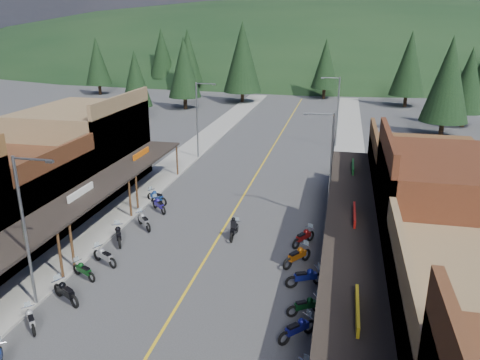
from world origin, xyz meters
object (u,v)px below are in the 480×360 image
Objects in this scene: shop_east_2 at (449,219)px; pine_10 at (184,67)px; pine_3 at (326,64)px; bike_west_6 at (84,270)px; pine_11 at (448,79)px; pine_4 at (409,63)px; shop_west_3 at (86,148)px; pine_7 at (162,53)px; pedestrian_east_b at (345,177)px; bike_west_8 at (118,234)px; shop_east_3 at (421,181)px; bike_west_4 at (31,319)px; rider_on_bike at (234,229)px; streetlight_1 at (198,117)px; bike_west_10 at (159,204)px; shop_west_2 at (15,197)px; pine_9 at (469,80)px; pedestrian_east_a at (336,347)px; pine_0 at (97,61)px; streetlight_0 at (27,226)px; bike_east_5 at (297,328)px; pine_2 at (242,57)px; pine_1 at (188,56)px; bike_west_9 at (144,220)px; bike_east_7 at (305,276)px; bike_east_9 at (304,236)px; bike_east_8 at (297,255)px; streetlight_2 at (329,163)px; bike_east_6 at (305,305)px; bike_west_5 at (66,291)px; bike_west_7 at (104,255)px; pine_8 at (136,79)px; bike_west_11 at (157,196)px.

pine_10 reaches higher than shop_east_2.
pine_3 reaches higher than bike_west_6.
pine_3 is 32.26m from pine_11.
shop_west_3 is at bearing -123.13° from pine_4.
pedestrian_east_b is at bearing -56.21° from pine_7.
shop_east_3 is at bearing -4.02° from bike_west_8.
bike_west_4 is 13.71m from rider_on_bike.
streetlight_1 is 15.39m from bike_west_10.
shop_west_2 is 1.00× the size of shop_east_2.
pedestrian_east_a is at bearing -107.00° from pine_9.
streetlight_0 is at bearing -64.08° from pine_0.
streetlight_1 is 0.64× the size of pine_7.
bike_east_5 is at bearing -107.39° from pine_11.
pine_9 is 42.30m from pine_10.
shop_east_2 is at bearing -99.72° from pine_11.
streetlight_0 is 51.67m from pine_11.
pine_4 reaches higher than pine_11.
bike_west_4 is (3.86, -65.73, -7.45)m from pine_2.
pine_1 is 5.71× the size of bike_west_9.
shop_west_2 is at bearing -123.84° from bike_east_7.
rider_on_bike is (-22.95, -41.06, -5.75)m from pine_9.
shop_east_2 is at bearing -56.65° from pine_10.
bike_east_7 reaches higher than bike_east_9.
pine_3 is 15.25m from pine_4.
pine_9 is at bearing 58.75° from streetlight_0.
bike_east_8 is (11.08, -2.99, 0.04)m from bike_west_9.
shop_west_3 is at bearing 170.96° from streetlight_2.
pine_4 is 6.35× the size of bike_east_6.
pine_9 is 47.39m from rider_on_bike.
bike_west_5 is 0.97× the size of bike_east_8.
bike_west_5 is 25.46m from pedestrian_east_b.
pine_9 is (48.00, -25.00, -0.86)m from pine_1.
streetlight_2 is 16.18m from bike_west_7.
bike_west_10 is at bearing -167.96° from shop_east_3.
pine_2 is 6.00× the size of bike_east_8.
pine_2 reaches higher than pine_10.
pine_8 is at bearing -177.31° from bike_east_6.
bike_east_8 is (11.77, -0.44, 0.02)m from bike_west_8.
streetlight_1 is 3.64× the size of bike_west_11.
pine_2 is at bearing 49.63° from bike_west_4.
pedestrian_east_a is at bearing -9.40° from bike_east_7.
pine_3 is at bearing 81.35° from streetlight_0.
pine_9 is at bearing -46.40° from pine_3.
pine_10 is 50.22m from rider_on_bike.
bike_east_9 is (12.12, -4.82, -0.00)m from bike_west_11.
shop_east_2 is at bearing -18.39° from bike_west_4.
bike_west_10 is (8.16, -4.13, -2.92)m from shop_west_3.
bike_east_6 is (-0.47, -11.83, -3.90)m from streetlight_2.
pine_3 reaches higher than rider_on_bike.
streetlight_2 is 3.55× the size of bike_west_8.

